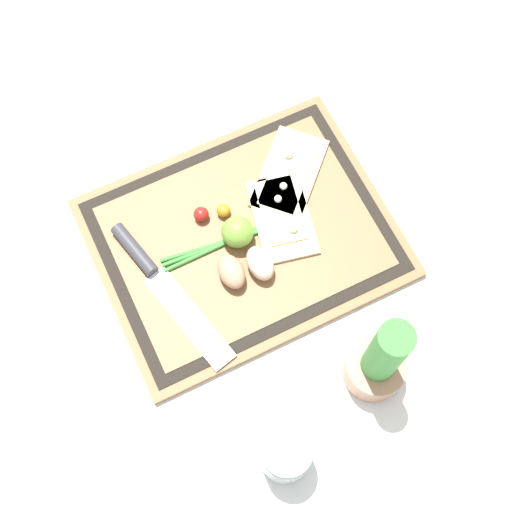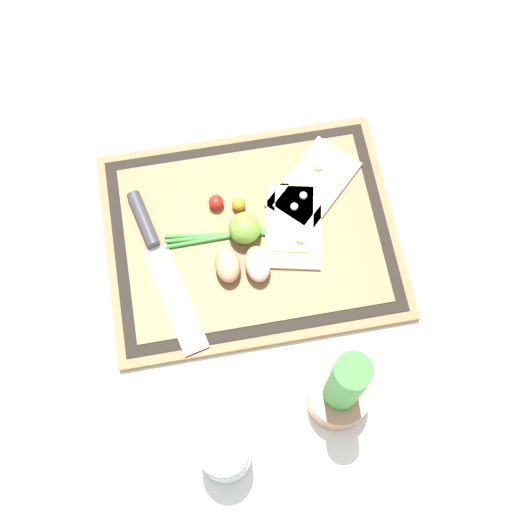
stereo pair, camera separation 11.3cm
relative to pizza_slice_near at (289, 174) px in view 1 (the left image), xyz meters
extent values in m
plane|color=silver|center=(0.12, 0.07, -0.02)|extent=(6.00, 6.00, 0.00)
cube|color=brown|center=(0.12, 0.07, -0.02)|extent=(0.48, 0.37, 0.01)
cube|color=black|center=(0.12, 0.07, -0.01)|extent=(0.45, 0.34, 0.00)
cube|color=brown|center=(0.12, 0.07, -0.01)|extent=(0.41, 0.31, 0.00)
cube|color=beige|center=(0.00, 0.00, 0.00)|extent=(0.18, 0.18, 0.01)
cube|color=beige|center=(0.01, 0.01, 0.00)|extent=(0.13, 0.13, 0.00)
sphere|color=silver|center=(-0.01, -0.03, 0.01)|extent=(0.02, 0.02, 0.02)
sphere|color=silver|center=(0.02, 0.02, 0.01)|extent=(0.01, 0.01, 0.01)
cube|color=beige|center=(0.05, 0.07, 0.00)|extent=(0.12, 0.17, 0.01)
cube|color=beige|center=(0.04, 0.06, 0.00)|extent=(0.09, 0.13, 0.00)
sphere|color=silver|center=(0.04, 0.10, 0.01)|extent=(0.02, 0.02, 0.02)
sphere|color=silver|center=(0.04, 0.04, 0.01)|extent=(0.01, 0.01, 0.01)
cube|color=silver|center=(0.25, 0.16, 0.00)|extent=(0.08, 0.19, 0.00)
cylinder|color=#38383D|center=(0.29, 0.02, 0.01)|extent=(0.04, 0.10, 0.02)
ellipsoid|color=tan|center=(0.16, 0.12, 0.01)|extent=(0.04, 0.06, 0.04)
ellipsoid|color=beige|center=(0.11, 0.13, 0.01)|extent=(0.04, 0.06, 0.04)
sphere|color=#70A838|center=(0.13, 0.06, 0.02)|extent=(0.05, 0.05, 0.05)
sphere|color=red|center=(0.16, 0.01, 0.01)|extent=(0.02, 0.02, 0.02)
sphere|color=orange|center=(0.13, 0.02, 0.01)|extent=(0.02, 0.02, 0.02)
cylinder|color=#388433|center=(0.13, 0.07, 0.00)|extent=(0.25, 0.04, 0.01)
cylinder|color=#388433|center=(0.13, 0.07, 0.00)|extent=(0.25, 0.02, 0.01)
cylinder|color=#388433|center=(0.13, 0.07, 0.00)|extent=(0.25, 0.01, 0.01)
cylinder|color=#AD7A5B|center=(0.04, 0.35, 0.01)|extent=(0.09, 0.09, 0.06)
cylinder|color=#388433|center=(0.04, 0.35, 0.10)|extent=(0.05, 0.05, 0.19)
cylinder|color=silver|center=(0.21, 0.41, 0.02)|extent=(0.08, 0.08, 0.09)
cylinder|color=#B73323|center=(0.21, 0.41, 0.00)|extent=(0.07, 0.07, 0.03)
cylinder|color=silver|center=(0.21, 0.41, 0.07)|extent=(0.07, 0.07, 0.01)
camera|label=1|loc=(0.29, 0.48, 1.07)|focal=50.00mm
camera|label=2|loc=(0.19, 0.51, 1.07)|focal=50.00mm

